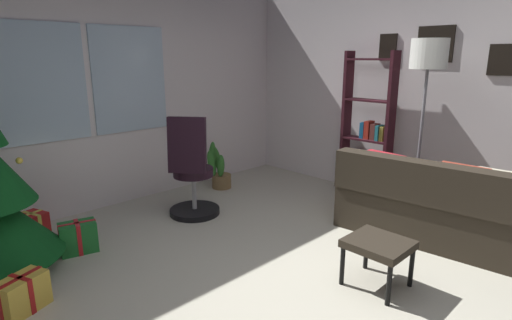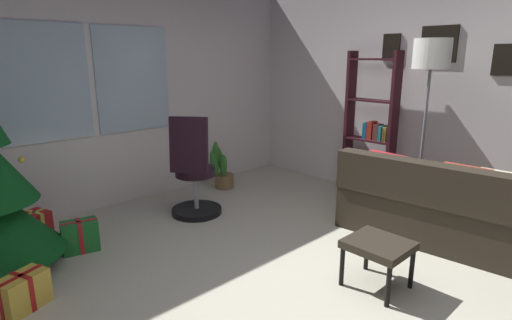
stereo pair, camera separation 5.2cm
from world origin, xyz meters
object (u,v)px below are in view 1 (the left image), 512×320
object	(u,v)px
gift_box_green	(78,237)
potted_plant	(218,170)
gift_box_gold	(22,294)
bookshelf	(367,135)
gift_box_red	(33,227)
footstool	(378,247)
couch	(461,209)
office_chair	(192,177)
floor_lamp	(428,70)

from	to	relation	value
gift_box_green	potted_plant	size ratio (longest dim) A/B	0.56
gift_box_gold	bookshelf	distance (m)	3.90
bookshelf	potted_plant	xyz separation A→B (m)	(-1.10, 1.56, -0.55)
gift_box_red	bookshelf	xyz separation A→B (m)	(3.41, -1.55, 0.65)
gift_box_green	bookshelf	world-z (taller)	bookshelf
gift_box_gold	gift_box_red	bearing A→B (deg)	70.63
footstool	bookshelf	world-z (taller)	bookshelf
couch	gift_box_red	size ratio (longest dim) A/B	6.85
gift_box_green	office_chair	size ratio (longest dim) A/B	0.31
bookshelf	couch	bearing A→B (deg)	-108.26
bookshelf	footstool	bearing A→B (deg)	-146.42
footstool	gift_box_red	world-z (taller)	footstool
couch	gift_box_green	xyz separation A→B (m)	(-2.76, 2.31, -0.16)
footstool	gift_box_red	bearing A→B (deg)	120.95
gift_box_green	potted_plant	bearing A→B (deg)	15.17
gift_box_red	gift_box_green	bearing A→B (deg)	-68.53
gift_box_green	bookshelf	size ratio (longest dim) A/B	0.19
gift_box_gold	floor_lamp	size ratio (longest dim) A/B	0.19
gift_box_green	floor_lamp	xyz separation A→B (m)	(2.74, -1.85, 1.46)
gift_box_red	floor_lamp	size ratio (longest dim) A/B	0.16
office_chair	potted_plant	xyz separation A→B (m)	(0.85, 0.59, -0.21)
footstool	floor_lamp	distance (m)	1.87
bookshelf	potted_plant	distance (m)	1.99
footstool	gift_box_green	size ratio (longest dim) A/B	1.29
couch	footstool	xyz separation A→B (m)	(-1.34, 0.13, 0.02)
gift_box_red	floor_lamp	xyz separation A→B (m)	(2.96, -2.40, 1.47)
office_chair	gift_box_red	bearing A→B (deg)	158.58
gift_box_green	floor_lamp	bearing A→B (deg)	-34.04
couch	potted_plant	xyz separation A→B (m)	(-0.67, 2.88, -0.06)
office_chair	bookshelf	bearing A→B (deg)	-26.56
footstool	floor_lamp	world-z (taller)	floor_lamp
couch	gift_box_green	size ratio (longest dim) A/B	5.76
footstool	office_chair	distance (m)	2.16
footstool	gift_box_green	distance (m)	2.60
footstool	bookshelf	distance (m)	2.18
couch	floor_lamp	xyz separation A→B (m)	(-0.02, 0.46, 1.30)
potted_plant	couch	bearing A→B (deg)	-76.95
potted_plant	gift_box_green	bearing A→B (deg)	-164.83
gift_box_red	gift_box_gold	size ratio (longest dim) A/B	0.80
footstool	potted_plant	size ratio (longest dim) A/B	0.72
floor_lamp	potted_plant	xyz separation A→B (m)	(-0.65, 2.42, -1.36)
couch	potted_plant	distance (m)	2.95
couch	gift_box_green	world-z (taller)	couch
floor_lamp	potted_plant	world-z (taller)	floor_lamp
office_chair	bookshelf	distance (m)	2.20
office_chair	floor_lamp	size ratio (longest dim) A/B	0.60
bookshelf	floor_lamp	bearing A→B (deg)	-118.00
gift_box_red	potted_plant	size ratio (longest dim) A/B	0.47
gift_box_gold	gift_box_green	bearing A→B (deg)	44.60
couch	footstool	size ratio (longest dim) A/B	4.48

